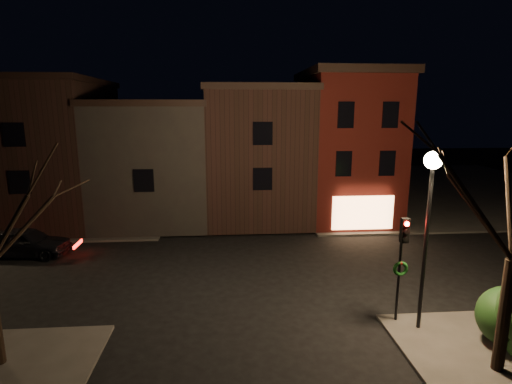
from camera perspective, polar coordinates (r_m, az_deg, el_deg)
ground at (r=20.49m, az=-1.92°, el=-11.16°), size 120.00×120.00×0.00m
sidewalk_far_right at (r=44.76m, az=23.36°, el=0.63°), size 30.00×30.00×0.12m
sidewalk_far_left at (r=44.06m, az=-30.16°, el=-0.17°), size 30.00×30.00×0.12m
corner_building at (r=29.76m, az=12.86°, el=6.53°), size 6.50×8.50×10.50m
row_building_a at (r=29.60m, az=0.04°, el=5.69°), size 7.30×10.30×9.40m
row_building_b at (r=29.99m, az=-13.95°, el=4.46°), size 7.80×10.30×8.40m
row_building_c at (r=31.92m, az=-27.01°, el=5.31°), size 7.30×10.30×9.90m
street_lamp_near at (r=14.88m, az=23.64°, el=-0.10°), size 0.60×0.60×6.48m
traffic_signal at (r=15.66m, az=20.12°, el=-8.28°), size 0.58×0.38×4.05m
parked_car_a at (r=25.54m, az=-30.09°, el=-6.20°), size 4.83×2.30×1.60m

